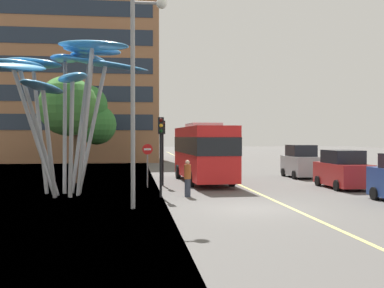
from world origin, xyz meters
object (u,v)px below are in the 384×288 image
object	(u,v)px
leaf_sculpture	(66,72)
car_parked_far	(301,162)
red_bus	(203,150)
no_entry_sign	(147,159)
traffic_light_kerb_near	(161,140)
car_parked_mid	(343,170)
pedestrian	(188,178)
traffic_light_kerb_far	(163,139)
street_lamp	(140,77)

from	to	relation	value
leaf_sculpture	car_parked_far	distance (m)	18.00
red_bus	no_entry_sign	world-z (taller)	red_bus
traffic_light_kerb_near	car_parked_mid	size ratio (longest dim) A/B	0.91
red_bus	leaf_sculpture	bearing A→B (deg)	-144.86
red_bus	leaf_sculpture	size ratio (longest dim) A/B	1.18
pedestrian	traffic_light_kerb_near	bearing A→B (deg)	-172.03
car_parked_mid	car_parked_far	distance (m)	7.02
pedestrian	leaf_sculpture	bearing A→B (deg)	165.05
leaf_sculpture	red_bus	bearing A→B (deg)	35.14
leaf_sculpture	traffic_light_kerb_far	xyz separation A→B (m)	(5.07, 3.66, -3.40)
pedestrian	no_entry_sign	bearing A→B (deg)	112.46
traffic_light_kerb_near	traffic_light_kerb_far	world-z (taller)	traffic_light_kerb_far
leaf_sculpture	no_entry_sign	xyz separation A→B (m)	(4.14, 2.80, -4.53)
car_parked_far	street_lamp	distance (m)	18.07
red_bus	no_entry_sign	bearing A→B (deg)	-143.65
traffic_light_kerb_near	pedestrian	distance (m)	2.30
street_lamp	car_parked_far	bearing A→B (deg)	48.55
traffic_light_kerb_far	street_lamp	xyz separation A→B (m)	(-1.46, -8.70, 2.57)
red_bus	pedestrian	world-z (taller)	red_bus
traffic_light_kerb_far	car_parked_far	xyz separation A→B (m)	(10.16, 4.46, -1.71)
red_bus	street_lamp	size ratio (longest dim) A/B	1.14
traffic_light_kerb_near	car_parked_mid	world-z (taller)	traffic_light_kerb_near
no_entry_sign	car_parked_mid	bearing A→B (deg)	-8.78
red_bus	traffic_light_kerb_near	distance (m)	7.91
traffic_light_kerb_near	no_entry_sign	xyz separation A→B (m)	(-0.50, 4.57, -1.11)
traffic_light_kerb_near	traffic_light_kerb_far	distance (m)	5.45
traffic_light_kerb_far	car_parked_mid	bearing A→B (deg)	-14.32
leaf_sculpture	street_lamp	xyz separation A→B (m)	(3.60, -5.03, -0.83)
leaf_sculpture	car_parked_mid	world-z (taller)	leaf_sculpture
traffic_light_kerb_near	pedestrian	bearing A→B (deg)	7.97
traffic_light_kerb_far	car_parked_far	bearing A→B (deg)	23.70
no_entry_sign	traffic_light_kerb_near	bearing A→B (deg)	-83.72
car_parked_mid	car_parked_far	xyz separation A→B (m)	(0.11, 7.02, 0.07)
street_lamp	no_entry_sign	bearing A→B (deg)	86.11
car_parked_mid	street_lamp	bearing A→B (deg)	-151.93
street_lamp	no_entry_sign	size ratio (longest dim) A/B	3.43
car_parked_mid	pedestrian	xyz separation A→B (m)	(-9.16, -2.69, -0.11)
car_parked_far	no_entry_sign	size ratio (longest dim) A/B	1.53
car_parked_far	pedestrian	world-z (taller)	car_parked_far
street_lamp	pedestrian	world-z (taller)	street_lamp
red_bus	no_entry_sign	xyz separation A→B (m)	(-3.63, -2.67, -0.39)
street_lamp	car_parked_mid	bearing A→B (deg)	28.07
traffic_light_kerb_far	pedestrian	xyz separation A→B (m)	(0.88, -5.25, -1.90)
pedestrian	car_parked_far	bearing A→B (deg)	46.32
car_parked_mid	leaf_sculpture	bearing A→B (deg)	-175.83
traffic_light_kerb_near	pedestrian	world-z (taller)	traffic_light_kerb_near
leaf_sculpture	traffic_light_kerb_near	bearing A→B (deg)	-20.90
car_parked_far	no_entry_sign	distance (m)	12.31
traffic_light_kerb_far	street_lamp	world-z (taller)	street_lamp
car_parked_mid	pedestrian	size ratio (longest dim) A/B	2.36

